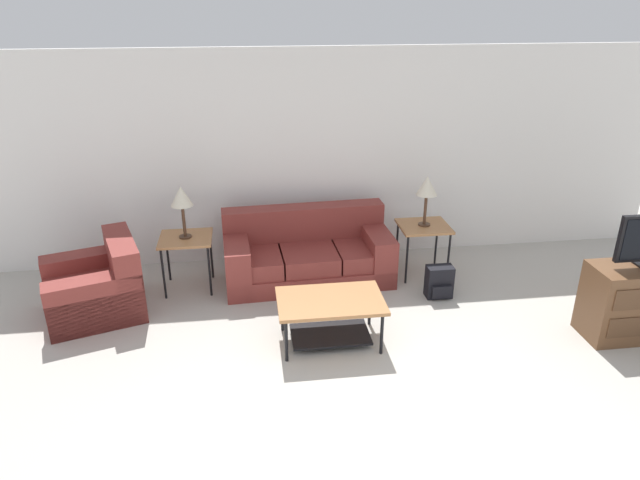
# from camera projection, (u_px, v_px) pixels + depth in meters

# --- Properties ---
(ground_plane) EXTENTS (24.00, 24.00, 0.00)m
(ground_plane) POSITION_uv_depth(u_px,v_px,m) (375.00, 469.00, 4.10)
(ground_plane) COLOR #B2ADA3
(wall_back) EXTENTS (9.06, 0.06, 2.60)m
(wall_back) POSITION_uv_depth(u_px,v_px,m) (312.00, 157.00, 6.97)
(wall_back) COLOR white
(wall_back) RESTS_ON ground_plane
(couch) EXTENTS (1.98, 0.98, 0.82)m
(couch) POSITION_uv_depth(u_px,v_px,m) (307.00, 255.00, 6.74)
(couch) COLOR maroon
(couch) RESTS_ON ground_plane
(armchair) EXTENTS (1.18, 1.18, 0.80)m
(armchair) POSITION_uv_depth(u_px,v_px,m) (97.00, 288.00, 6.03)
(armchair) COLOR maroon
(armchair) RESTS_ON ground_plane
(coffee_table) EXTENTS (1.02, 0.65, 0.47)m
(coffee_table) POSITION_uv_depth(u_px,v_px,m) (330.00, 311.00, 5.47)
(coffee_table) COLOR #A87042
(coffee_table) RESTS_ON ground_plane
(side_table_left) EXTENTS (0.58, 0.53, 0.63)m
(side_table_left) POSITION_uv_depth(u_px,v_px,m) (186.00, 242.00, 6.41)
(side_table_left) COLOR #A87042
(side_table_left) RESTS_ON ground_plane
(side_table_right) EXTENTS (0.58, 0.53, 0.63)m
(side_table_right) POSITION_uv_depth(u_px,v_px,m) (424.00, 230.00, 6.74)
(side_table_right) COLOR #A87042
(side_table_right) RESTS_ON ground_plane
(table_lamp_left) EXTENTS (0.24, 0.24, 0.60)m
(table_lamp_left) POSITION_uv_depth(u_px,v_px,m) (181.00, 198.00, 6.20)
(table_lamp_left) COLOR #472D1E
(table_lamp_left) RESTS_ON side_table_left
(table_lamp_right) EXTENTS (0.24, 0.24, 0.60)m
(table_lamp_right) POSITION_uv_depth(u_px,v_px,m) (427.00, 187.00, 6.53)
(table_lamp_right) COLOR #472D1E
(table_lamp_right) RESTS_ON side_table_right
(backpack) EXTENTS (0.29, 0.25, 0.37)m
(backpack) POSITION_uv_depth(u_px,v_px,m) (439.00, 282.00, 6.37)
(backpack) COLOR black
(backpack) RESTS_ON ground_plane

